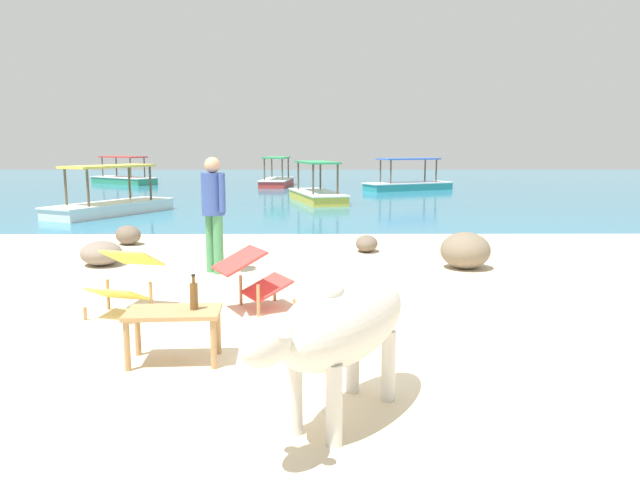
% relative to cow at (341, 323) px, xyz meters
% --- Properties ---
extents(sand_beach, '(18.00, 14.00, 0.04)m').
position_rel_cow_xyz_m(sand_beach, '(-0.17, 1.31, -0.67)').
color(sand_beach, beige).
rests_on(sand_beach, ground).
extents(water_surface, '(60.00, 36.00, 0.03)m').
position_rel_cow_xyz_m(water_surface, '(-0.17, 23.31, -0.69)').
color(water_surface, teal).
rests_on(water_surface, ground).
extents(cow, '(1.22, 1.66, 0.98)m').
position_rel_cow_xyz_m(cow, '(0.00, 0.00, 0.00)').
color(cow, beige).
rests_on(cow, sand_beach).
extents(low_bench_table, '(0.79, 0.48, 0.44)m').
position_rel_cow_xyz_m(low_bench_table, '(-1.33, 1.06, -0.28)').
color(low_bench_table, '#A37A4C').
rests_on(low_bench_table, sand_beach).
extents(bottle, '(0.07, 0.07, 0.30)m').
position_rel_cow_xyz_m(bottle, '(-1.17, 1.08, -0.09)').
color(bottle, brown).
rests_on(bottle, low_bench_table).
extents(deck_chair_near, '(0.92, 0.83, 0.68)m').
position_rel_cow_xyz_m(deck_chair_near, '(-0.84, 2.64, -0.26)').
color(deck_chair_near, '#A37A4C').
rests_on(deck_chair_near, sand_beach).
extents(deck_chair_far, '(0.71, 0.88, 0.68)m').
position_rel_cow_xyz_m(deck_chair_far, '(-2.19, 2.55, -0.26)').
color(deck_chair_far, '#A37A4C').
rests_on(deck_chair_far, sand_beach).
extents(person_standing, '(0.39, 0.39, 1.62)m').
position_rel_cow_xyz_m(person_standing, '(-1.59, 4.59, 0.30)').
color(person_standing, '#428956').
rests_on(person_standing, sand_beach).
extents(shore_rock_large, '(0.87, 0.91, 0.36)m').
position_rel_cow_xyz_m(shore_rock_large, '(-3.39, 5.15, -0.47)').
color(shore_rock_large, gray).
rests_on(shore_rock_large, sand_beach).
extents(shore_rock_medium, '(0.99, 0.99, 0.53)m').
position_rel_cow_xyz_m(shore_rock_medium, '(2.01, 4.88, -0.38)').
color(shore_rock_medium, '#756651').
rests_on(shore_rock_medium, sand_beach).
extents(shore_rock_small, '(0.41, 0.55, 0.28)m').
position_rel_cow_xyz_m(shore_rock_small, '(0.68, 6.29, -0.51)').
color(shore_rock_small, '#6B5B4C').
rests_on(shore_rock_small, sand_beach).
extents(shore_rock_flat, '(0.67, 0.68, 0.35)m').
position_rel_cow_xyz_m(shore_rock_flat, '(-3.57, 7.04, -0.47)').
color(shore_rock_flat, '#6B5B4C').
rests_on(shore_rock_flat, sand_beach).
extents(boat_red, '(1.42, 3.75, 1.29)m').
position_rel_cow_xyz_m(boat_red, '(-1.94, 23.25, -0.40)').
color(boat_red, '#C63833').
rests_on(boat_red, water_surface).
extents(boat_white, '(2.71, 3.79, 1.29)m').
position_rel_cow_xyz_m(boat_white, '(-5.56, 12.06, -0.40)').
color(boat_white, white).
rests_on(boat_white, water_surface).
extents(boat_green, '(3.63, 3.12, 1.29)m').
position_rel_cow_xyz_m(boat_green, '(-9.29, 24.87, -0.40)').
color(boat_green, '#338E66').
rests_on(boat_green, water_surface).
extents(boat_yellow, '(2.00, 3.84, 1.29)m').
position_rel_cow_xyz_m(boat_yellow, '(-0.15, 15.70, -0.40)').
color(boat_yellow, gold).
rests_on(boat_yellow, water_surface).
extents(boat_teal, '(3.81, 2.62, 1.29)m').
position_rel_cow_xyz_m(boat_teal, '(3.53, 20.60, -0.40)').
color(boat_teal, teal).
rests_on(boat_teal, water_surface).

